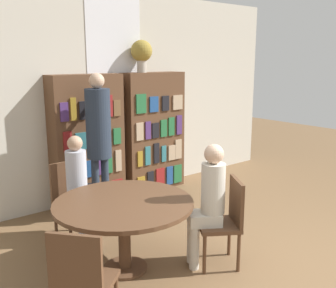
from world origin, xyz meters
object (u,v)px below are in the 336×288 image
object	(u,v)px
chair_far_side	(226,218)
seated_reader_right	(208,199)
chair_left_side	(72,196)
chair_near_camera	(82,279)
flower_vase	(142,52)
librarian_standing	(98,130)
bookshelf_left	(88,142)
seated_reader_left	(79,185)
reading_table	(124,211)
bookshelf_right	(153,132)

from	to	relation	value
chair_far_side	seated_reader_right	xyz separation A→B (m)	(-0.16, 0.10, 0.21)
chair_left_side	chair_near_camera	bearing A→B (deg)	63.00
chair_far_side	chair_near_camera	bearing A→B (deg)	126.00
flower_vase	librarian_standing	world-z (taller)	flower_vase
bookshelf_left	seated_reader_left	size ratio (longest dim) A/B	1.50
flower_vase	chair_left_side	size ratio (longest dim) A/B	0.53
seated_reader_right	flower_vase	bearing A→B (deg)	12.20
chair_near_camera	chair_left_side	world-z (taller)	same
chair_left_side	seated_reader_left	world-z (taller)	seated_reader_left
reading_table	chair_far_side	world-z (taller)	chair_far_side
bookshelf_left	librarian_standing	distance (m)	0.57
reading_table	bookshelf_right	bearing A→B (deg)	46.37
bookshelf_left	seated_reader_left	bearing A→B (deg)	-122.71
chair_left_side	reading_table	bearing A→B (deg)	90.00
bookshelf_left	flower_vase	size ratio (longest dim) A/B	3.90
bookshelf_left	chair_far_side	distance (m)	2.42
flower_vase	reading_table	distance (m)	2.83
seated_reader_left	librarian_standing	size ratio (longest dim) A/B	0.65
bookshelf_left	reading_table	world-z (taller)	bookshelf_left
flower_vase	chair_left_side	xyz separation A→B (m)	(-1.60, -0.82, -1.64)
chair_near_camera	bookshelf_right	bearing A→B (deg)	94.83
reading_table	librarian_standing	size ratio (longest dim) A/B	0.72
flower_vase	seated_reader_left	xyz separation A→B (m)	(-1.59, -1.00, -1.46)
flower_vase	seated_reader_right	bearing A→B (deg)	-110.20
bookshelf_right	chair_left_side	distance (m)	2.02
chair_near_camera	librarian_standing	size ratio (longest dim) A/B	0.47
flower_vase	chair_far_side	distance (m)	2.96
chair_left_side	librarian_standing	size ratio (longest dim) A/B	0.47
bookshelf_left	librarian_standing	size ratio (longest dim) A/B	0.98
chair_far_side	seated_reader_left	bearing A→B (deg)	65.97
reading_table	seated_reader_left	size ratio (longest dim) A/B	1.10
chair_far_side	librarian_standing	world-z (taller)	librarian_standing
flower_vase	bookshelf_left	bearing A→B (deg)	-179.73
bookshelf_left	chair_left_side	bearing A→B (deg)	-128.81
flower_vase	chair_left_side	distance (m)	2.43
seated_reader_right	librarian_standing	size ratio (longest dim) A/B	0.67
bookshelf_left	librarian_standing	world-z (taller)	librarian_standing
bookshelf_left	flower_vase	bearing A→B (deg)	0.27
bookshelf_right	reading_table	distance (m)	2.53
seated_reader_left	flower_vase	bearing A→B (deg)	-151.29
bookshelf_right	seated_reader_left	size ratio (longest dim) A/B	1.50
bookshelf_left	seated_reader_right	bearing A→B (deg)	-87.23
reading_table	chair_near_camera	xyz separation A→B (m)	(-0.78, -0.64, -0.12)
chair_far_side	bookshelf_right	bearing A→B (deg)	11.94
chair_near_camera	librarian_standing	distance (m)	2.43
flower_vase	chair_near_camera	bearing A→B (deg)	-133.12
reading_table	chair_left_side	bearing A→B (deg)	93.60
reading_table	seated_reader_right	world-z (taller)	seated_reader_right
chair_near_camera	chair_far_side	world-z (taller)	same
seated_reader_left	bookshelf_right	bearing A→B (deg)	-154.42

